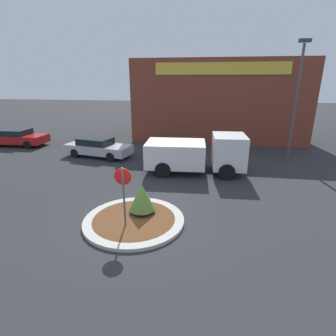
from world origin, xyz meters
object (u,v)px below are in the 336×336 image
object	(u,v)px
parked_sedan_red	(18,137)
light_pole	(297,93)
utility_truck	(197,153)
parked_sedan_silver	(98,147)
stop_sign	(123,188)

from	to	relation	value
parked_sedan_red	light_pole	size ratio (longest dim) A/B	0.59
light_pole	parked_sedan_red	bearing A→B (deg)	178.86
utility_truck	parked_sedan_silver	size ratio (longest dim) A/B	1.17
utility_truck	parked_sedan_red	size ratio (longest dim) A/B	1.28
stop_sign	utility_truck	size ratio (longest dim) A/B	0.41
parked_sedan_red	light_pole	bearing A→B (deg)	-1.49
utility_truck	light_pole	size ratio (longest dim) A/B	0.76
stop_sign	parked_sedan_red	distance (m)	16.58
parked_sedan_red	parked_sedan_silver	world-z (taller)	parked_sedan_red
parked_sedan_red	parked_sedan_silver	distance (m)	8.03
utility_truck	stop_sign	bearing A→B (deg)	-111.77
stop_sign	parked_sedan_silver	world-z (taller)	stop_sign
stop_sign	light_pole	world-z (taller)	light_pole
parked_sedan_silver	light_pole	xyz separation A→B (m)	(13.04, 1.66, 3.64)
parked_sedan_silver	light_pole	world-z (taller)	light_pole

